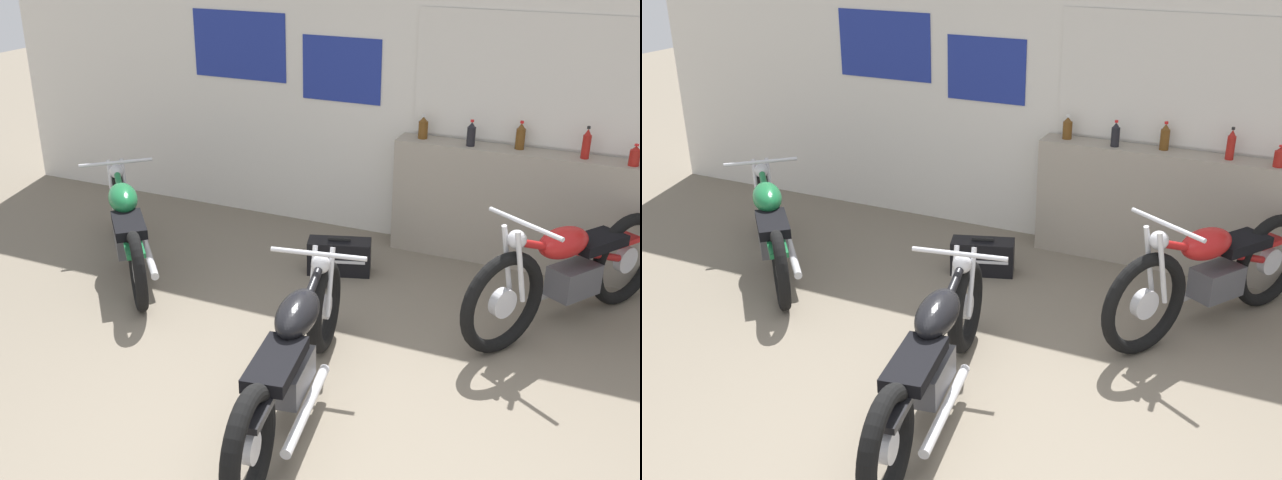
% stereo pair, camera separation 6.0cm
% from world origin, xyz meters
% --- Properties ---
extents(wall_back, '(10.00, 0.07, 2.80)m').
position_xyz_m(wall_back, '(0.02, 3.46, 1.41)').
color(wall_back, silver).
rests_on(wall_back, ground_plane).
extents(sill_counter, '(2.12, 0.28, 1.02)m').
position_xyz_m(sill_counter, '(0.44, 3.28, 0.51)').
color(sill_counter, gray).
rests_on(sill_counter, ground_plane).
extents(bottle_leftmost, '(0.08, 0.08, 0.21)m').
position_xyz_m(bottle_leftmost, '(-0.41, 3.29, 1.11)').
color(bottle_leftmost, '#5B3814').
rests_on(bottle_leftmost, sill_counter).
extents(bottle_left_center, '(0.07, 0.07, 0.22)m').
position_xyz_m(bottle_left_center, '(0.02, 3.24, 1.12)').
color(bottle_left_center, black).
rests_on(bottle_left_center, sill_counter).
extents(bottle_center, '(0.08, 0.08, 0.24)m').
position_xyz_m(bottle_center, '(0.41, 3.32, 1.12)').
color(bottle_center, '#5B3814').
rests_on(bottle_center, sill_counter).
extents(bottle_right_center, '(0.07, 0.07, 0.26)m').
position_xyz_m(bottle_right_center, '(0.94, 3.27, 1.13)').
color(bottle_right_center, maroon).
rests_on(bottle_right_center, sill_counter).
extents(bottle_rightmost, '(0.08, 0.08, 0.17)m').
position_xyz_m(bottle_rightmost, '(1.30, 3.23, 1.09)').
color(bottle_rightmost, maroon).
rests_on(bottle_rightmost, sill_counter).
extents(motorcycle_green, '(1.53, 1.61, 0.78)m').
position_xyz_m(motorcycle_green, '(-2.50, 1.80, 0.39)').
color(motorcycle_green, black).
rests_on(motorcycle_green, ground_plane).
extents(motorcycle_red, '(1.19, 1.77, 0.94)m').
position_xyz_m(motorcycle_red, '(1.01, 2.34, 0.44)').
color(motorcycle_red, black).
rests_on(motorcycle_red, ground_plane).
extents(motorcycle_black, '(0.70, 2.17, 0.81)m').
position_xyz_m(motorcycle_black, '(-0.32, 0.56, 0.40)').
color(motorcycle_black, black).
rests_on(motorcycle_black, ground_plane).
extents(hard_case_black, '(0.57, 0.37, 0.32)m').
position_xyz_m(hard_case_black, '(-0.84, 2.47, 0.15)').
color(hard_case_black, black).
rests_on(hard_case_black, ground_plane).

